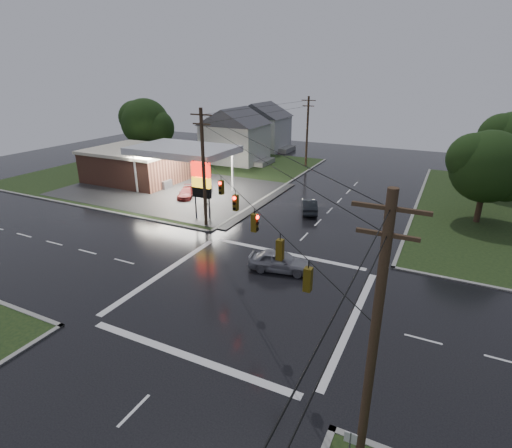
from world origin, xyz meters
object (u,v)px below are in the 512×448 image
at_px(gas_station, 145,163).
at_px(tree_ne_near, 489,167).
at_px(utility_pole_se, 373,346).
at_px(utility_pole_n, 307,131).
at_px(utility_pole_nw, 203,167).
at_px(car_crossing, 280,261).
at_px(pylon_sign, 201,181).
at_px(house_far, 262,126).
at_px(tree_nw_behind, 146,123).
at_px(car_north, 309,206).
at_px(car_pump, 187,193).
at_px(house_near, 235,135).

bearing_deg(gas_station, tree_ne_near, 3.30).
xyz_separation_m(utility_pole_se, utility_pole_n, (-19.00, 47.50, -0.25)).
bearing_deg(utility_pole_nw, utility_pole_n, 90.00).
bearing_deg(car_crossing, pylon_sign, 48.81).
bearing_deg(utility_pole_se, gas_station, 140.30).
relative_size(house_far, tree_nw_behind, 1.10).
bearing_deg(car_crossing, utility_pole_nw, 50.59).
bearing_deg(tree_nw_behind, car_north, -21.28).
bearing_deg(car_pump, house_near, 79.75).
bearing_deg(pylon_sign, utility_pole_n, 87.92).
height_order(utility_pole_n, tree_nw_behind, utility_pole_n).
height_order(tree_nw_behind, tree_ne_near, tree_nw_behind).
distance_m(utility_pole_nw, utility_pole_se, 26.87).
height_order(tree_ne_near, car_north, tree_ne_near).
height_order(tree_ne_near, car_crossing, tree_ne_near).
relative_size(pylon_sign, house_far, 0.54).
bearing_deg(house_far, car_crossing, -62.91).
xyz_separation_m(utility_pole_n, tree_ne_near, (23.64, -16.01, 0.09)).
bearing_deg(pylon_sign, utility_pole_nw, -45.00).
distance_m(utility_pole_nw, house_far, 40.48).
relative_size(utility_pole_n, tree_nw_behind, 1.05).
distance_m(car_north, car_pump, 14.75).
distance_m(house_far, car_north, 36.71).
distance_m(utility_pole_n, tree_nw_behind, 25.63).
xyz_separation_m(utility_pole_n, house_near, (-11.45, -2.00, -1.06)).
height_order(utility_pole_n, tree_ne_near, utility_pole_n).
distance_m(house_near, house_far, 12.04).
bearing_deg(house_far, car_north, -56.55).
xyz_separation_m(gas_station, car_pump, (9.18, -3.59, -1.96)).
height_order(utility_pole_nw, tree_nw_behind, utility_pole_nw).
height_order(gas_station, utility_pole_se, utility_pole_se).
bearing_deg(gas_station, pylon_sign, -31.22).
bearing_deg(utility_pole_nw, tree_ne_near, 27.86).
height_order(utility_pole_nw, car_crossing, utility_pole_nw).
height_order(house_near, car_pump, house_near).
xyz_separation_m(gas_station, utility_pole_n, (16.18, 18.30, 2.92)).
bearing_deg(car_north, car_crossing, 77.73).
relative_size(pylon_sign, tree_ne_near, 0.67).
distance_m(tree_nw_behind, car_north, 34.80).
height_order(utility_pole_se, tree_ne_near, utility_pole_se).
height_order(pylon_sign, car_crossing, pylon_sign).
bearing_deg(utility_pole_n, house_near, -170.09).
distance_m(utility_pole_se, car_north, 29.72).
relative_size(house_far, car_pump, 2.75).
height_order(utility_pole_nw, utility_pole_se, same).
bearing_deg(car_north, house_far, -78.78).
bearing_deg(house_near, utility_pole_nw, -66.63).
bearing_deg(house_near, car_pump, -77.38).
xyz_separation_m(gas_station, car_crossing, (26.23, -15.69, -1.76)).
bearing_deg(utility_pole_se, car_pump, 135.43).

